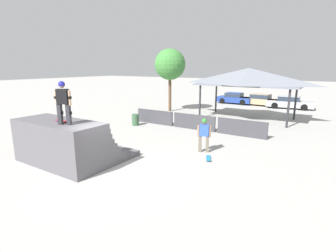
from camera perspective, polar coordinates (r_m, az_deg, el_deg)
name	(u,v)px	position (r m, az deg, el deg)	size (l,w,h in m)	color
ground_plane	(113,172)	(11.35, -11.81, -9.83)	(160.00, 160.00, 0.00)	#A3A09B
quarter_pipe_ramp	(67,144)	(12.88, -21.11, -3.61)	(4.47, 3.79, 1.98)	#565459
skater_on_deck	(63,100)	(11.40, -21.89, 5.29)	(0.75, 0.47, 1.77)	#2D2D33
skateboard_on_deck	(62,121)	(12.11, -22.04, 1.06)	(0.76, 0.22, 0.09)	blue
bystander_walking	(204,132)	(13.45, 7.85, -1.39)	(0.67, 0.40, 1.77)	#6B6051
skateboard_on_ground	(208,158)	(12.68, 8.79, -6.95)	(0.54, 0.84, 0.09)	red
barrier_fence	(194,122)	(18.34, 5.66, 0.88)	(9.91, 0.12, 1.05)	#3D3D42
pavilion_shelter	(248,77)	(22.70, 17.12, 10.17)	(8.17, 4.10, 4.18)	#2D2D33
tree_beside_pavilion	(170,65)	(25.46, 0.43, 13.21)	(2.93, 2.93, 5.95)	brown
trash_bin	(135,120)	(19.66, -7.11, 1.36)	(0.52, 0.52, 0.85)	#385B3D
parked_car_blue	(235,98)	(31.92, 14.29, 5.83)	(4.04, 1.81, 1.27)	navy
parked_car_tan	(261,100)	(31.21, 19.61, 5.33)	(4.47, 2.06, 1.27)	tan
parked_car_silver	(289,103)	(30.12, 24.93, 4.62)	(4.64, 2.14, 1.27)	#A8AAAF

